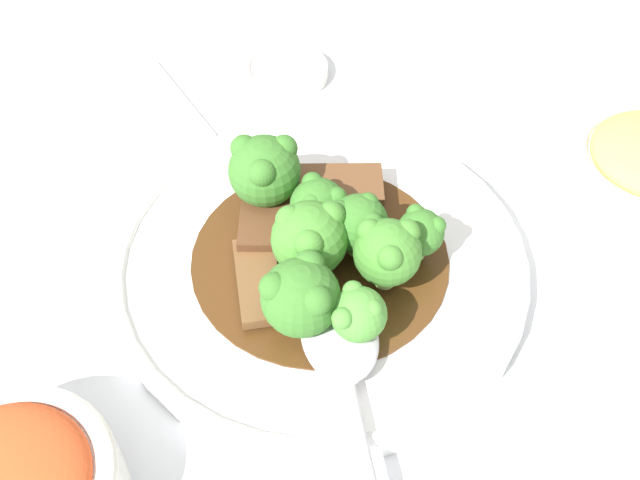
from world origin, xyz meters
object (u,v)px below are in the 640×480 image
object	(u,v)px
broccoli_floret_3	(420,232)
broccoli_floret_5	(301,296)
main_plate	(320,262)
broccoli_floret_4	(309,238)
beef_strip_1	(268,225)
broccoli_floret_1	(388,252)
sauce_dish	(286,70)
broccoli_floret_2	(359,223)
broccoli_floret_0	(318,205)
broccoli_floret_7	(264,170)
beef_strip_2	(341,188)
serving_spoon	(345,362)
beef_strip_0	(258,281)
broccoli_floret_6	(353,315)

from	to	relation	value
broccoli_floret_3	broccoli_floret_5	size ratio (longest dim) A/B	0.75
main_plate	broccoli_floret_4	distance (m)	0.04
beef_strip_1	broccoli_floret_1	bearing A→B (deg)	-137.94
sauce_dish	broccoli_floret_1	bearing A→B (deg)	177.44
beef_strip_1	broccoli_floret_5	xyz separation A→B (m)	(-0.08, 0.00, 0.02)
broccoli_floret_2	sauce_dish	size ratio (longest dim) A/B	0.63
broccoli_floret_0	broccoli_floret_3	size ratio (longest dim) A/B	1.07
broccoli_floret_1	broccoli_floret_2	bearing A→B (deg)	13.76
broccoli_floret_0	broccoli_floret_7	size ratio (longest dim) A/B	0.74
beef_strip_2	sauce_dish	xyz separation A→B (m)	(0.17, -0.01, -0.02)
broccoli_floret_3	serving_spoon	world-z (taller)	broccoli_floret_3
broccoli_floret_3	broccoli_floret_4	xyz separation A→B (m)	(0.02, 0.07, 0.01)
broccoli_floret_3	sauce_dish	bearing A→B (deg)	4.23
broccoli_floret_1	beef_strip_2	bearing A→B (deg)	0.03
serving_spoon	main_plate	bearing A→B (deg)	-9.46
beef_strip_0	main_plate	bearing A→B (deg)	-76.47
main_plate	broccoli_floret_6	xyz separation A→B (m)	(-0.07, 0.00, 0.03)
main_plate	broccoli_floret_3	xyz separation A→B (m)	(-0.02, -0.06, 0.03)
broccoli_floret_4	broccoli_floret_0	bearing A→B (deg)	-28.55
broccoli_floret_1	broccoli_floret_4	xyz separation A→B (m)	(0.03, 0.04, -0.00)
main_plate	broccoli_floret_6	size ratio (longest dim) A/B	6.77
beef_strip_0	broccoli_floret_6	bearing A→B (deg)	-143.98
broccoli_floret_3	beef_strip_1	bearing A→B (deg)	59.17
broccoli_floret_6	sauce_dish	bearing A→B (deg)	-9.31
main_plate	sauce_dish	distance (m)	0.23
broccoli_floret_0	serving_spoon	world-z (taller)	broccoli_floret_0
broccoli_floret_4	broccoli_floret_7	distance (m)	0.07
main_plate	broccoli_floret_0	distance (m)	0.04
beef_strip_1	broccoli_floret_4	world-z (taller)	broccoli_floret_4
broccoli_floret_0	broccoli_floret_6	bearing A→B (deg)	173.95
main_plate	broccoli_floret_4	world-z (taller)	broccoli_floret_4
broccoli_floret_2	beef_strip_0	bearing A→B (deg)	94.91
main_plate	broccoli_floret_5	size ratio (longest dim) A/B	5.35
main_plate	broccoli_floret_5	world-z (taller)	broccoli_floret_5
main_plate	sauce_dish	world-z (taller)	main_plate
main_plate	serving_spoon	size ratio (longest dim) A/B	1.17
broccoli_floret_4	broccoli_floret_1	bearing A→B (deg)	-123.54
beef_strip_2	serving_spoon	xyz separation A→B (m)	(-0.14, 0.05, -0.00)
broccoli_floret_4	broccoli_floret_6	world-z (taller)	broccoli_floret_4
broccoli_floret_7	broccoli_floret_2	bearing A→B (deg)	-143.80
main_plate	broccoli_floret_0	world-z (taller)	broccoli_floret_0
beef_strip_2	broccoli_floret_1	world-z (taller)	broccoli_floret_1
broccoli_floret_4	sauce_dish	size ratio (longest dim) A/B	0.71
beef_strip_0	beef_strip_2	xyz separation A→B (m)	(0.06, -0.08, 0.00)
beef_strip_1	broccoli_floret_1	world-z (taller)	broccoli_floret_1
broccoli_floret_0	broccoli_floret_5	distance (m)	0.08
broccoli_floret_7	broccoli_floret_5	bearing A→B (deg)	175.12
broccoli_floret_0	serving_spoon	distance (m)	0.12
broccoli_floret_6	broccoli_floret_7	world-z (taller)	broccoli_floret_7
serving_spoon	broccoli_floret_0	bearing A→B (deg)	-10.80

